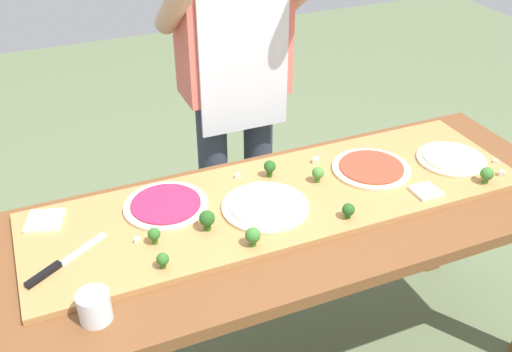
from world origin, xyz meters
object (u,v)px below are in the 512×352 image
pizza_whole_tomato_red (371,168)px  broccoli_floret_back_mid (348,210)px  pizza_slice_center (426,191)px  cheese_crumble_a (496,161)px  pizza_whole_cheese_artichoke (452,159)px  broccoli_floret_center_right (253,236)px  broccoli_floret_back_right (270,167)px  flour_cup (95,308)px  cook_center (235,69)px  broccoli_floret_back_left (154,235)px  broccoli_floret_front_left (318,173)px  broccoli_floret_front_right (163,260)px  cheese_crumble_b (238,176)px  chefs_knife (56,266)px  pizza_slice_far_left (45,221)px  broccoli_floret_front_mid (207,219)px  prep_table (290,237)px  pizza_whole_white_garlic (265,206)px  broccoli_floret_center_left (487,174)px  cheese_crumble_c (137,240)px  pizza_whole_beet_magenta (166,205)px  cheese_crumble_e (502,173)px  cheese_crumble_d (316,161)px

pizza_whole_tomato_red → broccoli_floret_back_mid: bearing=-136.0°
pizza_slice_center → cheese_crumble_a: cheese_crumble_a is taller
pizza_whole_cheese_artichoke → broccoli_floret_center_right: size_ratio=4.09×
broccoli_floret_back_right → flour_cup: size_ratio=0.74×
pizza_slice_center → broccoli_floret_back_right: 0.51m
pizza_whole_tomato_red → cook_center: (-0.29, 0.53, 0.21)m
broccoli_floret_back_left → broccoli_floret_front_left: size_ratio=0.94×
broccoli_floret_front_right → cheese_crumble_b: 0.49m
pizza_slice_center → broccoli_floret_center_right: 0.62m
cook_center → pizza_whole_tomato_red: bearing=-61.2°
chefs_knife → broccoli_floret_back_right: (0.72, 0.19, 0.03)m
pizza_slice_far_left → broccoli_floret_back_left: 0.36m
broccoli_floret_front_mid → broccoli_floret_back_left: broccoli_floret_front_mid is taller
pizza_whole_tomato_red → broccoli_floret_front_mid: size_ratio=4.12×
prep_table → pizza_whole_white_garlic: 0.15m
broccoli_floret_center_left → broccoli_floret_front_mid: bearing=172.7°
pizza_slice_far_left → broccoli_floret_front_right: 0.43m
pizza_slice_far_left → broccoli_floret_front_right: bearing=-50.7°
broccoli_floret_front_left → cheese_crumble_b: (-0.23, 0.13, -0.02)m
broccoli_floret_back_left → cheese_crumble_c: (-0.05, 0.02, -0.02)m
broccoli_floret_front_right → broccoli_floret_center_left: broccoli_floret_center_left is taller
broccoli_floret_front_right → pizza_whole_beet_magenta: bearing=73.1°
flour_cup → pizza_slice_far_left: bearing=99.7°
pizza_slice_center → cook_center: size_ratio=0.05×
broccoli_floret_front_right → flour_cup: flour_cup is taller
pizza_slice_center → broccoli_floret_back_left: bearing=174.1°
broccoli_floret_center_right → broccoli_floret_center_left: size_ratio=1.02×
pizza_slice_far_left → cheese_crumble_e: (1.45, -0.33, 0.00)m
flour_cup → prep_table: bearing=18.6°
broccoli_floret_front_right → broccoli_floret_back_right: (0.45, 0.30, 0.01)m
chefs_knife → broccoli_floret_front_left: bearing=6.9°
broccoli_floret_front_left → flour_cup: bearing=-158.2°
pizza_whole_beet_magenta → broccoli_floret_front_left: 0.50m
broccoli_floret_front_left → broccoli_floret_front_right: bearing=-159.9°
broccoli_floret_back_left → cheese_crumble_b: broccoli_floret_back_left is taller
pizza_slice_center → cheese_crumble_d: bearing=128.6°
broccoli_floret_back_mid → flour_cup: 0.78m
broccoli_floret_center_left → pizza_slice_center: bearing=172.6°
broccoli_floret_back_right → cheese_crumble_d: broccoli_floret_back_right is taller
chefs_knife → pizza_whole_cheese_artichoke: bearing=1.7°
broccoli_floret_center_left → flour_cup: (-1.29, -0.09, -0.02)m
pizza_whole_cheese_artichoke → cheese_crumble_d: 0.48m
pizza_slice_center → broccoli_floret_front_left: 0.35m
pizza_whole_cheese_artichoke → cheese_crumble_b: same height
pizza_slice_center → broccoli_floret_back_mid: broccoli_floret_back_mid is taller
pizza_slice_center → broccoli_floret_center_right: bearing=-177.4°
prep_table → cheese_crumble_c: size_ratio=127.88×
cheese_crumble_e → flour_cup: size_ratio=0.23×
broccoli_floret_front_right → broccoli_floret_back_right: bearing=34.1°
broccoli_floret_front_left → flour_cup: size_ratio=0.67×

